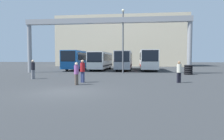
# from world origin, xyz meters

# --- Properties ---
(ground_plane) EXTENTS (200.00, 200.00, 0.00)m
(ground_plane) POSITION_xyz_m (0.00, 0.00, 0.00)
(ground_plane) COLOR #2D3033
(building_backdrop) EXTENTS (34.16, 12.00, 13.14)m
(building_backdrop) POSITION_xyz_m (0.00, 44.96, 6.57)
(building_backdrop) COLOR beige
(building_backdrop) RESTS_ON ground
(overhead_gantry) EXTENTS (22.44, 0.80, 7.41)m
(overhead_gantry) POSITION_xyz_m (0.00, 15.48, 6.03)
(overhead_gantry) COLOR gray
(overhead_gantry) RESTS_ON ground
(bus_slot_0) EXTENTS (2.59, 11.84, 3.26)m
(bus_slot_0) POSITION_xyz_m (-6.08, 23.55, 1.87)
(bus_slot_0) COLOR #1959A5
(bus_slot_0) RESTS_ON ground
(bus_slot_1) EXTENTS (2.49, 12.14, 3.03)m
(bus_slot_1) POSITION_xyz_m (-2.03, 23.70, 1.75)
(bus_slot_1) COLOR silver
(bus_slot_1) RESTS_ON ground
(bus_slot_2) EXTENTS (2.48, 12.45, 3.16)m
(bus_slot_2) POSITION_xyz_m (2.03, 23.86, 1.82)
(bus_slot_2) COLOR #999EA5
(bus_slot_2) RESTS_ON ground
(bus_slot_3) EXTENTS (2.61, 10.58, 3.30)m
(bus_slot_3) POSITION_xyz_m (6.08, 22.92, 1.90)
(bus_slot_3) COLOR silver
(bus_slot_3) RESTS_ON ground
(pedestrian_near_center) EXTENTS (0.39, 0.39, 1.87)m
(pedestrian_near_center) POSITION_xyz_m (-0.28, 4.71, 0.99)
(pedestrian_near_center) COLOR navy
(pedestrian_near_center) RESTS_ON ground
(pedestrian_near_left) EXTENTS (0.38, 0.38, 1.85)m
(pedestrian_near_left) POSITION_xyz_m (-5.82, 6.93, 0.98)
(pedestrian_near_left) COLOR gray
(pedestrian_near_left) RESTS_ON ground
(pedestrian_mid_right) EXTENTS (0.37, 0.37, 1.76)m
(pedestrian_mid_right) POSITION_xyz_m (7.59, 5.43, 0.93)
(pedestrian_mid_right) COLOR black
(pedestrian_mid_right) RESTS_ON ground
(pedestrian_far_center) EXTENTS (0.35, 0.35, 1.69)m
(pedestrian_far_center) POSITION_xyz_m (-0.32, 3.15, 0.90)
(pedestrian_far_center) COLOR brown
(pedestrian_far_center) RESTS_ON ground
(tire_stack) EXTENTS (1.04, 1.04, 1.20)m
(tire_stack) POSITION_xyz_m (10.52, 14.26, 0.60)
(tire_stack) COLOR black
(tire_stack) RESTS_ON ground
(lamp_post) EXTENTS (0.36, 0.36, 8.45)m
(lamp_post) POSITION_xyz_m (2.35, 15.26, 4.59)
(lamp_post) COLOR #595B60
(lamp_post) RESTS_ON ground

